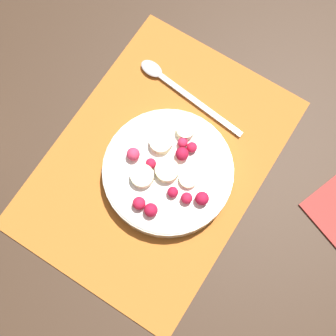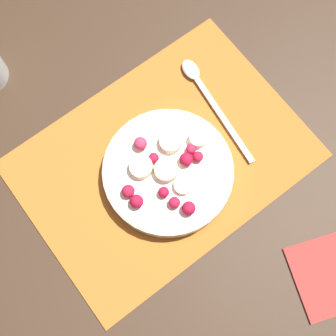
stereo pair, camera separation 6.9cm
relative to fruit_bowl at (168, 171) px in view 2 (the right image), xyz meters
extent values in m
plane|color=#382619|center=(-0.01, -0.03, -0.02)|extent=(3.00, 3.00, 0.00)
cube|color=#B26023|center=(-0.01, -0.03, -0.02)|extent=(0.44, 0.31, 0.01)
cylinder|color=silver|center=(0.00, 0.00, -0.01)|extent=(0.20, 0.20, 0.03)
torus|color=silver|center=(0.00, 0.00, 0.00)|extent=(0.20, 0.20, 0.01)
cylinder|color=white|center=(0.00, 0.00, 0.01)|extent=(0.18, 0.18, 0.00)
cylinder|color=beige|center=(0.00, 0.03, 0.02)|extent=(0.03, 0.03, 0.01)
cylinder|color=beige|center=(0.00, 0.00, 0.02)|extent=(0.05, 0.05, 0.01)
cylinder|color=#F4EAB7|center=(-0.06, -0.01, 0.02)|extent=(0.03, 0.03, 0.01)
cylinder|color=#F4EAB7|center=(0.03, -0.02, 0.02)|extent=(0.04, 0.04, 0.01)
cylinder|color=#F4EAB7|center=(-0.03, -0.03, 0.02)|extent=(0.05, 0.05, 0.01)
sphere|color=red|center=(0.01, -0.03, 0.02)|extent=(0.02, 0.02, 0.02)
sphere|color=#B21433|center=(-0.03, 0.01, 0.02)|extent=(0.02, 0.02, 0.02)
sphere|color=#B21433|center=(0.07, 0.01, 0.02)|extent=(0.02, 0.02, 0.02)
sphere|color=#B21433|center=(0.03, 0.03, 0.02)|extent=(0.02, 0.02, 0.02)
sphere|color=red|center=(0.07, -0.01, 0.02)|extent=(0.02, 0.02, 0.02)
sphere|color=red|center=(0.02, 0.05, 0.02)|extent=(0.02, 0.02, 0.02)
sphere|color=red|center=(-0.05, 0.01, 0.02)|extent=(0.02, 0.02, 0.02)
sphere|color=#DB3356|center=(0.01, -0.05, 0.02)|extent=(0.02, 0.02, 0.02)
sphere|color=#D12347|center=(-0.05, 0.00, 0.02)|extent=(0.02, 0.02, 0.02)
sphere|color=#B21433|center=(0.01, 0.07, 0.02)|extent=(0.02, 0.02, 0.02)
cube|color=#B2B2B7|center=(-0.13, -0.02, -0.02)|extent=(0.03, 0.17, 0.00)
ellipsoid|color=#B2B2B7|center=(-0.14, -0.12, -0.01)|extent=(0.03, 0.04, 0.01)
cube|color=#A3332D|center=(-0.10, 0.27, -0.02)|extent=(0.15, 0.15, 0.01)
camera|label=1|loc=(0.16, 0.10, 0.68)|focal=50.00mm
camera|label=2|loc=(0.12, 0.16, 0.68)|focal=50.00mm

